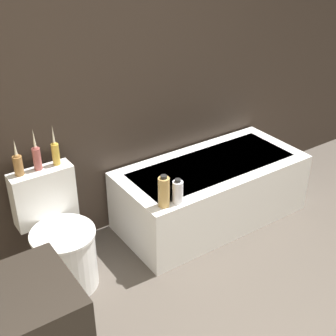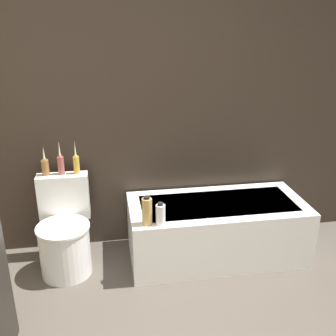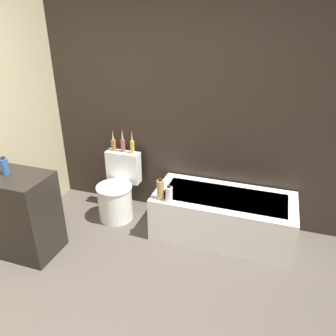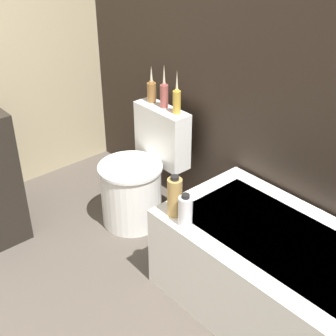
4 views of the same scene
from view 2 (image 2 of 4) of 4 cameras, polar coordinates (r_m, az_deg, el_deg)
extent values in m
cube|color=#332821|center=(3.36, -6.67, 9.37)|extent=(6.40, 0.06, 2.60)
cube|color=white|center=(3.48, 7.02, -8.77)|extent=(1.50, 0.70, 0.50)
cube|color=#B7BCC6|center=(3.37, 7.20, -5.17)|extent=(1.30, 0.50, 0.01)
cylinder|color=white|center=(3.35, -14.68, -11.55)|extent=(0.40, 0.40, 0.41)
cylinder|color=white|center=(3.24, -15.03, -8.32)|extent=(0.42, 0.42, 0.02)
cube|color=white|center=(3.42, -14.88, -3.99)|extent=(0.42, 0.14, 0.39)
cylinder|color=olive|center=(3.36, -17.38, 0.05)|extent=(0.06, 0.06, 0.13)
sphere|color=olive|center=(3.33, -17.50, 1.09)|extent=(0.04, 0.04, 0.04)
cone|color=beige|center=(3.32, -17.60, 2.04)|extent=(0.02, 0.02, 0.12)
cylinder|color=#994C47|center=(3.34, -15.28, 0.35)|extent=(0.05, 0.05, 0.15)
sphere|color=#994C47|center=(3.31, -15.40, 1.56)|extent=(0.03, 0.03, 0.03)
cone|color=beige|center=(3.29, -15.51, 2.67)|extent=(0.02, 0.02, 0.13)
cylinder|color=gold|center=(3.32, -13.15, 0.43)|extent=(0.05, 0.05, 0.15)
sphere|color=gold|center=(3.30, -13.25, 1.63)|extent=(0.03, 0.03, 0.03)
cone|color=beige|center=(3.28, -13.35, 2.73)|extent=(0.02, 0.02, 0.13)
cylinder|color=tan|center=(2.97, -3.06, -6.34)|extent=(0.08, 0.08, 0.21)
cylinder|color=black|center=(2.92, -3.10, -4.31)|extent=(0.04, 0.04, 0.02)
cylinder|color=silver|center=(2.98, -1.08, -6.80)|extent=(0.07, 0.07, 0.16)
cylinder|color=black|center=(2.94, -1.09, -5.25)|extent=(0.04, 0.04, 0.02)
camera|label=1|loc=(1.29, -83.36, 16.15)|focal=50.00mm
camera|label=3|loc=(1.34, 92.86, 12.48)|focal=35.00mm
camera|label=4|loc=(2.18, 46.05, 14.35)|focal=50.00mm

